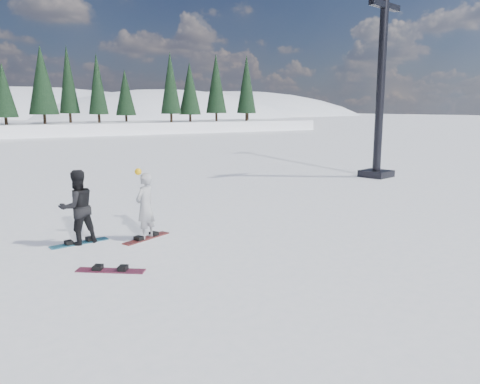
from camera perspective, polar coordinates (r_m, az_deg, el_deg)
name	(u,v)px	position (r m, az deg, el deg)	size (l,w,h in m)	color
ground	(150,235)	(13.42, -10.86, -5.12)	(420.00, 420.00, 0.00)	white
lift_tower	(380,104)	(24.88, 16.67, 10.23)	(2.50, 1.64, 9.08)	black
snowboarder_woman	(145,206)	(12.82, -11.48, -1.66)	(0.79, 0.73, 1.96)	#9FA0A5
snowboarder_man	(77,207)	(12.81, -19.22, -1.76)	(0.95, 0.74, 1.95)	black
snowboard_woman	(146,238)	(13.03, -11.33, -5.54)	(1.50, 0.28, 0.03)	maroon
snowboard_man	(80,243)	(13.03, -18.97, -5.90)	(1.50, 0.28, 0.03)	#1A7191
snowboard_loose_b	(111,271)	(10.71, -15.49, -9.21)	(1.50, 0.28, 0.03)	maroon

